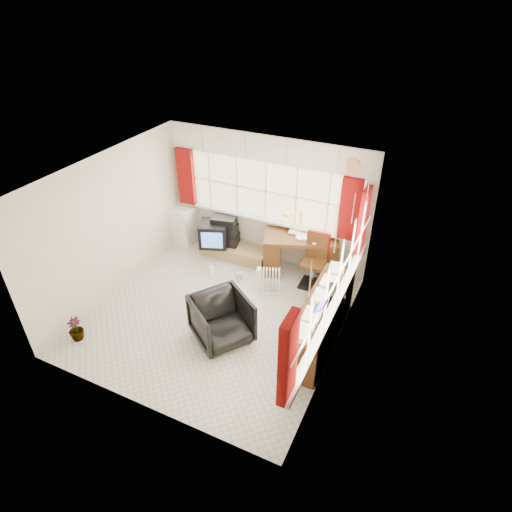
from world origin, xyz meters
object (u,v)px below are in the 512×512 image
(task_chair, at_px, (315,258))
(desk_lamp, at_px, (301,216))
(desk, at_px, (300,252))
(office_chair, at_px, (222,320))
(radiator, at_px, (270,284))
(tv_bench, at_px, (235,251))
(credenza, at_px, (321,319))
(mini_fridge, at_px, (184,225))
(crt_tv, at_px, (214,234))

(task_chair, bearing_deg, desk_lamp, 139.06)
(desk, height_order, task_chair, task_chair)
(office_chair, height_order, radiator, office_chair)
(desk, distance_m, tv_bench, 1.39)
(desk, xyz_separation_m, task_chair, (0.37, -0.22, 0.11))
(office_chair, bearing_deg, credenza, -29.68)
(desk, xyz_separation_m, radiator, (-0.23, -0.90, -0.21))
(office_chair, distance_m, mini_fridge, 3.11)
(tv_bench, bearing_deg, crt_tv, -163.17)
(tv_bench, bearing_deg, task_chair, -4.73)
(radiator, bearing_deg, desk, 75.69)
(desk_lamp, relative_size, task_chair, 0.43)
(desk, distance_m, credenza, 1.85)
(task_chair, relative_size, crt_tv, 1.50)
(desk_lamp, bearing_deg, desk, -63.32)
(office_chair, distance_m, credenza, 1.52)
(office_chair, distance_m, tv_bench, 2.36)
(desk, height_order, tv_bench, desk)
(desk, height_order, mini_fridge, desk)
(task_chair, height_order, credenza, task_chair)
(task_chair, relative_size, tv_bench, 0.73)
(credenza, bearing_deg, office_chair, -154.88)
(desk_lamp, bearing_deg, task_chair, -40.94)
(task_chair, relative_size, mini_fridge, 1.27)
(desk_lamp, height_order, office_chair, desk_lamp)
(credenza, height_order, tv_bench, credenza)
(task_chair, distance_m, radiator, 0.96)
(task_chair, relative_size, office_chair, 1.21)
(office_chair, relative_size, radiator, 1.55)
(desk_lamp, height_order, mini_fridge, desk_lamp)
(desk, height_order, credenza, credenza)
(task_chair, bearing_deg, office_chair, -111.96)
(tv_bench, distance_m, mini_fridge, 1.28)
(task_chair, relative_size, radiator, 1.88)
(desk_lamp, distance_m, mini_fridge, 2.61)
(office_chair, bearing_deg, radiator, 26.07)
(desk, xyz_separation_m, credenza, (0.93, -1.60, -0.04))
(tv_bench, bearing_deg, desk_lamp, 11.34)
(desk, bearing_deg, tv_bench, -176.61)
(radiator, relative_size, mini_fridge, 0.68)
(office_chair, bearing_deg, task_chair, 13.25)
(desk_lamp, height_order, radiator, desk_lamp)
(desk, height_order, radiator, desk)
(desk_lamp, xyz_separation_m, task_chair, (0.46, -0.40, -0.55))
(desk_lamp, bearing_deg, mini_fridge, -176.05)
(task_chair, bearing_deg, credenza, -67.91)
(tv_bench, relative_size, crt_tv, 2.06)
(office_chair, bearing_deg, tv_bench, 57.89)
(desk_lamp, bearing_deg, radiator, -97.58)
(tv_bench, bearing_deg, credenza, -33.71)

